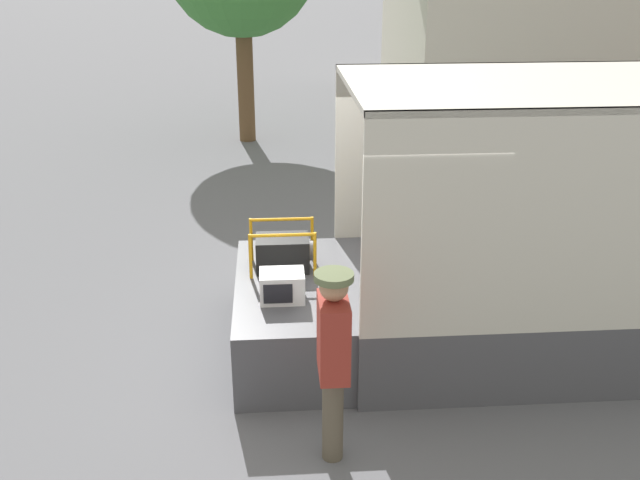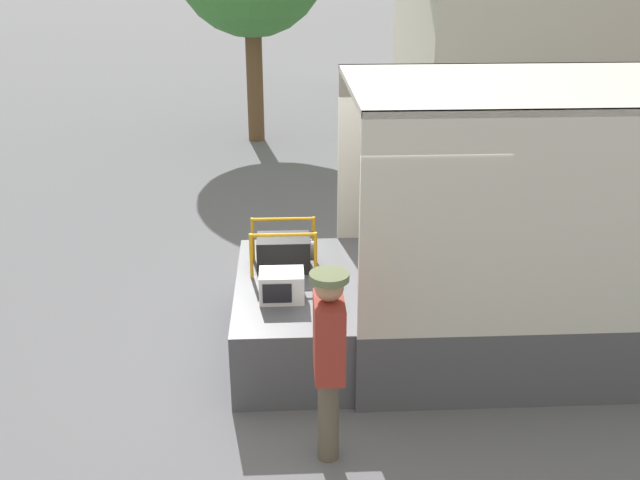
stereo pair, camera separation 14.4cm
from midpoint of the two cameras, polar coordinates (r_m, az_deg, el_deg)
ground_plane at (r=7.94m, az=2.50°, el=-8.38°), size 160.00×160.00×0.00m
tailgate_deck at (r=7.72m, az=-1.78°, el=-5.98°), size 1.16×2.35×0.79m
microwave at (r=7.12m, az=-2.51°, el=-3.67°), size 0.44×0.35×0.29m
portable_generator at (r=7.78m, az=-2.23°, el=-0.95°), size 0.72×0.50×0.50m
worker_person at (r=5.79m, az=1.43°, el=-8.69°), size 0.31×0.44×1.74m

